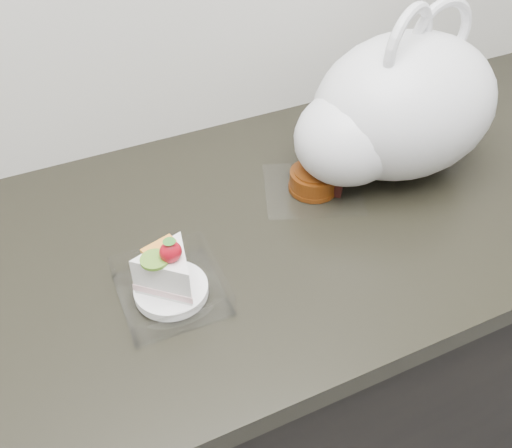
% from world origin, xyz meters
% --- Properties ---
extents(counter, '(2.04, 0.64, 0.90)m').
position_xyz_m(counter, '(0.00, 1.69, 0.45)').
color(counter, black).
rests_on(counter, ground).
extents(cake_tray, '(0.15, 0.15, 0.11)m').
position_xyz_m(cake_tray, '(-0.07, 1.60, 0.93)').
color(cake_tray, white).
rests_on(cake_tray, counter).
extents(mooncake_wrap, '(0.22, 0.21, 0.04)m').
position_xyz_m(mooncake_wrap, '(0.24, 1.73, 0.92)').
color(mooncake_wrap, white).
rests_on(mooncake_wrap, counter).
extents(plastic_bag, '(0.43, 0.34, 0.31)m').
position_xyz_m(plastic_bag, '(0.39, 1.73, 1.02)').
color(plastic_bag, white).
rests_on(plastic_bag, counter).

